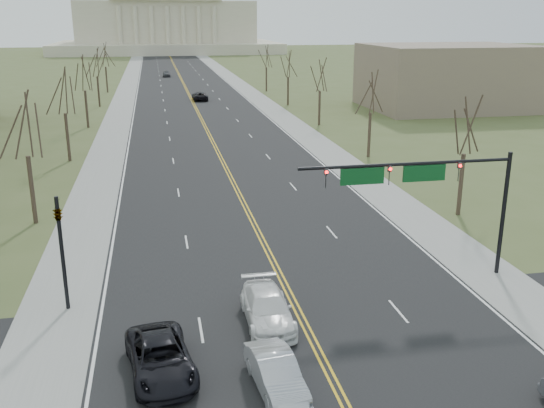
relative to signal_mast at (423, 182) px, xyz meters
name	(u,v)px	position (x,y,z in m)	size (l,w,h in m)	color
road	(186,90)	(-7.45, 96.50, -5.76)	(20.00, 380.00, 0.01)	black
cross_road	(325,364)	(-7.45, -7.50, -5.76)	(120.00, 14.00, 0.01)	black
sidewalk_left	(126,91)	(-19.45, 96.50, -5.75)	(4.00, 380.00, 0.03)	gray
sidewalk_right	(245,88)	(4.55, 96.50, -5.75)	(4.00, 380.00, 0.03)	gray
center_line	(186,89)	(-7.45, 96.50, -5.75)	(0.42, 380.00, 0.01)	gold
edge_line_left	(137,91)	(-17.25, 96.50, -5.75)	(0.15, 380.00, 0.01)	silver
edge_line_right	(234,88)	(2.35, 96.50, -5.75)	(0.15, 380.00, 0.01)	silver
capitol	(166,16)	(-7.45, 236.41, 8.44)	(90.00, 60.00, 50.00)	beige
signal_mast	(423,182)	(0.00, 0.00, 0.00)	(12.12, 0.44, 7.20)	black
signal_left	(61,241)	(-18.95, 0.00, -2.05)	(0.32, 0.36, 6.00)	black
tree_r_0	(466,129)	(8.05, 10.50, 0.79)	(3.74, 3.74, 8.50)	#3B2D23
tree_l_0	(24,128)	(-22.95, 14.50, 1.18)	(3.96, 3.96, 9.00)	#3B2D23
tree_r_1	(371,95)	(8.05, 30.50, 0.79)	(3.74, 3.74, 8.50)	#3B2D23
tree_l_1	(63,93)	(-22.95, 34.50, 1.18)	(3.96, 3.96, 9.00)	#3B2D23
tree_r_2	(320,77)	(8.05, 50.50, 0.79)	(3.74, 3.74, 8.50)	#3B2D23
tree_l_2	(84,75)	(-22.95, 54.50, 1.18)	(3.96, 3.96, 9.00)	#3B2D23
tree_r_3	(288,65)	(8.05, 70.50, 0.79)	(3.74, 3.74, 8.50)	#3B2D23
tree_l_3	(96,64)	(-22.95, 74.50, 1.18)	(3.96, 3.96, 9.00)	#3B2D23
tree_r_4	(266,58)	(8.05, 90.50, 0.79)	(3.74, 3.74, 8.50)	#3B2D23
tree_l_4	(105,56)	(-22.95, 94.50, 1.18)	(3.96, 3.96, 9.00)	#3B2D23
bldg_right_mass	(447,77)	(32.55, 62.50, -0.76)	(25.00, 20.00, 10.00)	#7D6D58
car_sb_inner_lead	(276,373)	(-9.87, -8.93, -5.01)	(1.56, 4.47, 1.47)	#AEB1B7
car_sb_outer_lead	(161,358)	(-14.36, -6.93, -4.99)	(2.50, 5.43, 1.51)	black
car_sb_inner_second	(267,308)	(-9.20, -3.43, -4.97)	(2.18, 5.36, 1.56)	white
car_far_nb	(200,96)	(-6.01, 79.49, -5.00)	(2.50, 5.42, 1.51)	black
car_far_sb	(167,74)	(-10.70, 125.09, -4.98)	(1.81, 4.49, 1.53)	#47494E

